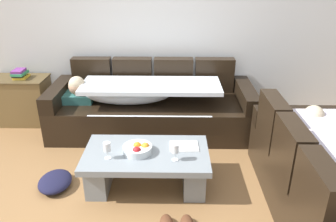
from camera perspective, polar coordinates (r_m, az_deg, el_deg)
name	(u,v)px	position (r m, az deg, el deg)	size (l,w,h in m)	color
ground_plane	(118,214)	(3.12, -8.65, -17.09)	(14.00, 14.00, 0.00)	olive
back_wall	(137,20)	(4.53, -5.42, 15.31)	(9.00, 0.10, 2.70)	silver
couch_along_wall	(148,107)	(4.30, -3.37, 0.64)	(2.56, 0.92, 0.88)	black
couch_near_window	(327,182)	(3.19, 25.61, -10.89)	(0.92, 2.03, 0.88)	black
coffee_table	(147,164)	(3.30, -3.69, -9.10)	(1.20, 0.68, 0.38)	gray
fruit_bowl	(138,149)	(3.19, -5.18, -6.50)	(0.28, 0.28, 0.10)	silver
wine_glass_near_left	(107,147)	(3.11, -10.40, -6.16)	(0.07, 0.07, 0.17)	silver
wine_glass_near_right	(175,149)	(3.03, 1.24, -6.54)	(0.07, 0.07, 0.17)	silver
open_magazine	(184,146)	(3.30, 2.77, -6.04)	(0.28, 0.21, 0.01)	white
side_cabinet	(23,100)	(4.94, -23.65, 1.69)	(0.72, 0.44, 0.64)	brown
book_stack_on_cabinet	(20,74)	(4.81, -24.06, 5.82)	(0.17, 0.23, 0.12)	gold
crumpled_garment	(55,182)	(3.54, -18.79, -11.38)	(0.40, 0.32, 0.12)	#191933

